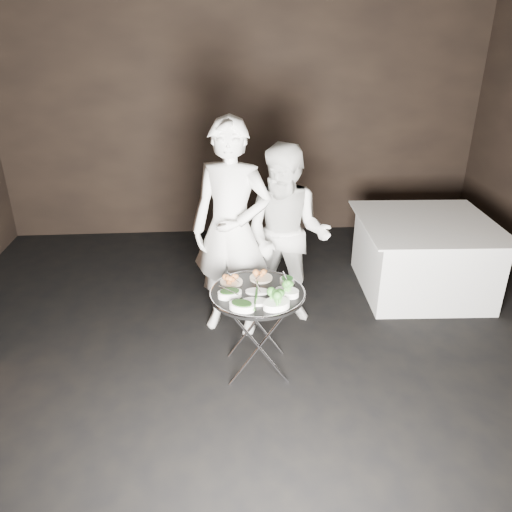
{
  "coord_description": "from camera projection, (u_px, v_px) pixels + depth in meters",
  "views": [
    {
      "loc": [
        -0.26,
        -2.82,
        2.57
      ],
      "look_at": [
        -0.02,
        0.62,
        0.95
      ],
      "focal_mm": 35.0,
      "sensor_mm": 36.0,
      "label": 1
    }
  ],
  "objects": [
    {
      "name": "floor",
      "position": [
        264.0,
        412.0,
        3.66
      ],
      "size": [
        6.0,
        7.0,
        0.05
      ],
      "primitive_type": "cube",
      "color": "black",
      "rests_on": "ground"
    },
    {
      "name": "waiter_right",
      "position": [
        287.0,
        236.0,
        4.48
      ],
      "size": [
        0.98,
        0.88,
        1.66
      ],
      "primitive_type": "imported",
      "rotation": [
        0.0,
        0.0,
        -0.37
      ],
      "color": "white",
      "rests_on": "floor"
    },
    {
      "name": "tray_stand",
      "position": [
        257.0,
        328.0,
        3.91
      ],
      "size": [
        0.48,
        0.4,
        0.7
      ],
      "rotation": [
        0.0,
        0.0,
        -0.11
      ],
      "color": "silver",
      "rests_on": "floor"
    },
    {
      "name": "asparagus_plate_a",
      "position": [
        257.0,
        291.0,
        3.76
      ],
      "size": [
        0.19,
        0.11,
        0.04
      ],
      "rotation": [
        0.0,
        0.0,
        -0.09
      ],
      "color": "white",
      "rests_on": "serving_tray"
    },
    {
      "name": "potato_plate_b",
      "position": [
        261.0,
        276.0,
        3.96
      ],
      "size": [
        0.18,
        0.18,
        0.07
      ],
      "rotation": [
        0.0,
        0.0,
        -0.21
      ],
      "color": "beige",
      "rests_on": "serving_tray"
    },
    {
      "name": "serving_utensils",
      "position": [
        259.0,
        282.0,
        3.81
      ],
      "size": [
        0.59,
        0.43,
        0.01
      ],
      "color": "silver",
      "rests_on": "serving_tray"
    },
    {
      "name": "wall_back",
      "position": [
        241.0,
        117.0,
        6.2
      ],
      "size": [
        6.0,
        0.05,
        3.0
      ],
      "primitive_type": "cube",
      "color": "black",
      "rests_on": "floor"
    },
    {
      "name": "broccoli_bowl_b",
      "position": [
        276.0,
        303.0,
        3.55
      ],
      "size": [
        0.24,
        0.2,
        0.08
      ],
      "rotation": [
        0.0,
        0.0,
        0.33
      ],
      "color": "white",
      "rests_on": "serving_tray"
    },
    {
      "name": "greens_bowl",
      "position": [
        287.0,
        280.0,
        3.89
      ],
      "size": [
        0.11,
        0.11,
        0.07
      ],
      "rotation": [
        0.0,
        0.0,
        0.22
      ],
      "color": "white",
      "rests_on": "serving_tray"
    },
    {
      "name": "spinach_bowl_b",
      "position": [
        242.0,
        305.0,
        3.53
      ],
      "size": [
        0.22,
        0.18,
        0.08
      ],
      "rotation": [
        0.0,
        0.0,
        -0.4
      ],
      "color": "white",
      "rests_on": "serving_tray"
    },
    {
      "name": "dining_table",
      "position": [
        423.0,
        256.0,
        5.15
      ],
      "size": [
        1.34,
        1.34,
        0.76
      ],
      "rotation": [
        0.0,
        0.0,
        -0.04
      ],
      "color": "white",
      "rests_on": "floor"
    },
    {
      "name": "potato_plate_a",
      "position": [
        231.0,
        280.0,
        3.9
      ],
      "size": [
        0.18,
        0.18,
        0.06
      ],
      "rotation": [
        0.0,
        0.0,
        0.25
      ],
      "color": "beige",
      "rests_on": "serving_tray"
    },
    {
      "name": "serving_tray",
      "position": [
        257.0,
        293.0,
        3.78
      ],
      "size": [
        0.73,
        0.73,
        0.04
      ],
      "color": "black",
      "rests_on": "tray_stand"
    },
    {
      "name": "asparagus_plate_b",
      "position": [
        255.0,
        301.0,
        3.62
      ],
      "size": [
        0.21,
        0.13,
        0.04
      ],
      "rotation": [
        0.0,
        0.0,
        -0.12
      ],
      "color": "white",
      "rests_on": "serving_tray"
    },
    {
      "name": "spinach_bowl_a",
      "position": [
        230.0,
        293.0,
        3.69
      ],
      "size": [
        0.2,
        0.14,
        0.07
      ],
      "rotation": [
        0.0,
        0.0,
        0.16
      ],
      "color": "white",
      "rests_on": "serving_tray"
    },
    {
      "name": "waiter_left",
      "position": [
        231.0,
        231.0,
        4.25
      ],
      "size": [
        0.81,
        0.66,
        1.91
      ],
      "primitive_type": "imported",
      "rotation": [
        0.0,
        0.0,
        -0.33
      ],
      "color": "white",
      "rests_on": "floor"
    },
    {
      "name": "broccoli_bowl_a",
      "position": [
        287.0,
        291.0,
        3.72
      ],
      "size": [
        0.22,
        0.19,
        0.07
      ],
      "rotation": [
        0.0,
        0.0,
        -0.42
      ],
      "color": "white",
      "rests_on": "serving_tray"
    }
  ]
}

